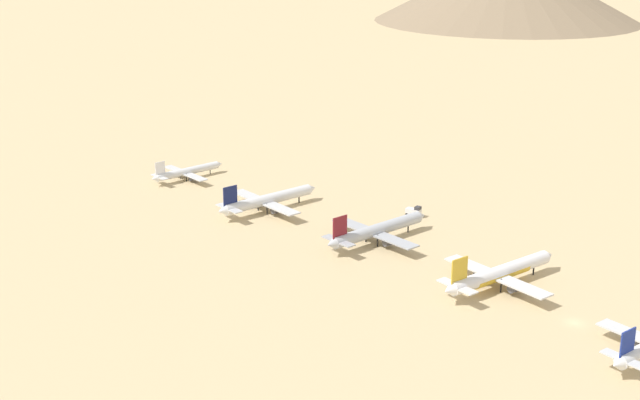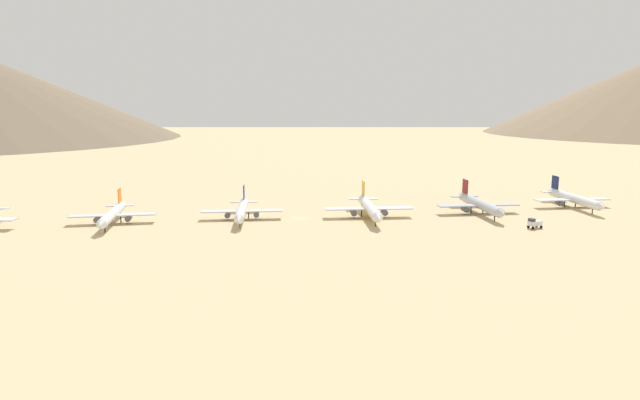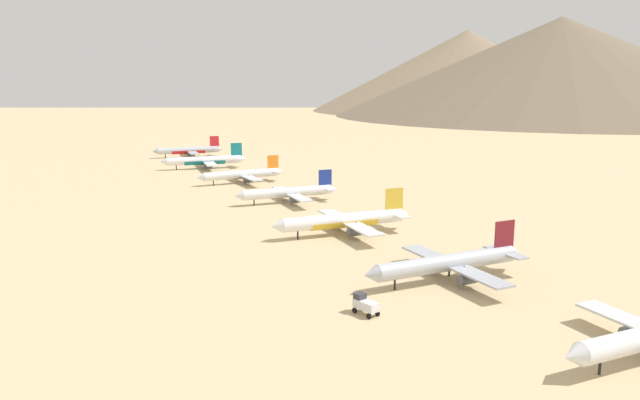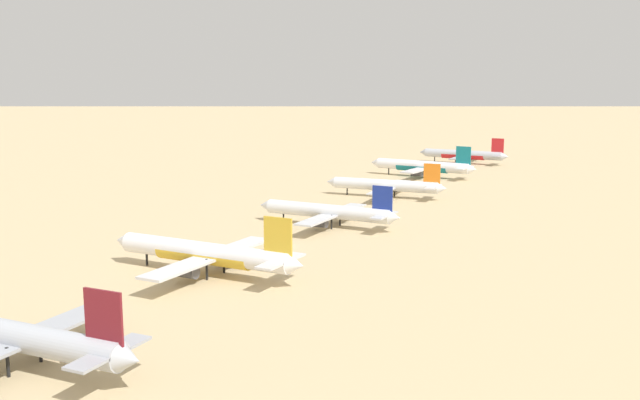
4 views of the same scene
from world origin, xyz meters
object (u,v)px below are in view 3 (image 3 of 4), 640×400
parked_jet_1 (205,160)px  parked_jet_4 (345,220)px  parked_jet_3 (289,192)px  parked_jet_0 (189,150)px  parked_jet_5 (449,263)px  service_truck (365,304)px  parked_jet_2 (243,174)px

parked_jet_1 → parked_jet_4: (-22.06, 149.53, 0.04)m
parked_jet_3 → parked_jet_0: bearing=-81.8°
parked_jet_5 → service_truck: size_ratio=7.54×
parked_jet_3 → parked_jet_5: size_ratio=0.93×
parked_jet_0 → parked_jet_1: size_ratio=0.94×
parked_jet_0 → parked_jet_4: bearing=97.2°
parked_jet_3 → service_truck: (13.70, 110.91, -1.81)m
parked_jet_1 → parked_jet_5: size_ratio=1.02×
parked_jet_1 → service_truck: size_ratio=7.71×
parked_jet_1 → parked_jet_2: 51.13m
parked_jet_0 → parked_jet_4: size_ratio=0.93×
parked_jet_1 → service_truck: parked_jet_1 is taller
parked_jet_0 → parked_jet_4: parked_jet_4 is taller
service_truck → parked_jet_0: bearing=-88.3°
parked_jet_3 → service_truck: size_ratio=7.04×
parked_jet_1 → service_truck: 209.55m
parked_jet_4 → parked_jet_2: bearing=-83.1°
service_truck → parked_jet_3: bearing=-97.0°
parked_jet_4 → parked_jet_5: (-8.23, 46.82, -0.09)m
parked_jet_2 → parked_jet_3: parked_jet_3 is taller
parked_jet_4 → parked_jet_3: bearing=-85.9°
parked_jet_0 → parked_jet_1: 51.33m
parked_jet_5 → parked_jet_3: bearing=-83.1°
parked_jet_3 → parked_jet_4: bearing=94.1°
parked_jet_1 → parked_jet_4: size_ratio=0.99×
parked_jet_4 → parked_jet_0: bearing=-82.8°
parked_jet_5 → service_truck: parked_jet_5 is taller
parked_jet_5 → parked_jet_0: bearing=-82.3°
parked_jet_0 → parked_jet_5: parked_jet_5 is taller
parked_jet_4 → service_truck: 62.46m
parked_jet_0 → service_truck: size_ratio=7.25×
parked_jet_0 → parked_jet_1: (-3.20, 51.23, 0.26)m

